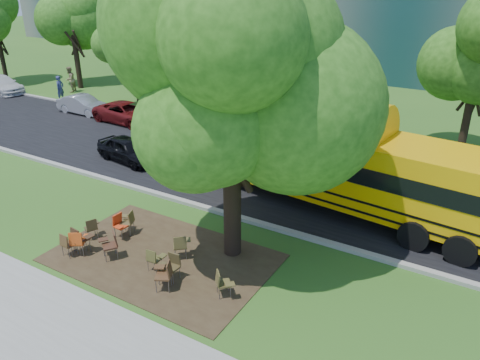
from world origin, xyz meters
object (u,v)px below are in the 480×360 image
Objects in this scene: chair_2 at (78,241)px; chair_10 at (120,224)px; chair_3 at (111,243)px; chair_4 at (154,258)px; chair_1 at (79,238)px; bg_car_white at (2,85)px; chair_5 at (171,264)px; chair_8 at (92,226)px; main_tree at (231,89)px; chair_6 at (165,273)px; bg_car_silver at (83,105)px; school_bus at (346,166)px; chair_7 at (222,282)px; chair_0 at (68,243)px; bg_car_red at (127,113)px; chair_11 at (181,244)px; pedestrian_a at (60,88)px; pedestrian_b at (70,79)px; chair_9 at (128,220)px.

chair_2 reaches higher than chair_10.
chair_3 is 1.67m from chair_4.
bg_car_white reaches higher than chair_1.
chair_5 reaches higher than chair_8.
main_tree is 5.60m from chair_6.
chair_1 reaches higher than chair_4.
bg_car_silver is at bearing -124.40° from chair_10.
school_bus is at bearing -102.75° from bg_car_silver.
chair_2 is at bearing -133.13° from bg_car_silver.
chair_1 is 17.10m from bg_car_silver.
chair_7 is at bearing -98.66° from chair_6.
chair_0 is 0.33m from chair_2.
bg_car_red reaches higher than chair_5.
chair_4 is 2.47m from chair_7.
chair_11 is (-1.23, -1.15, -4.93)m from main_tree.
chair_1 reaches higher than chair_10.
bg_car_red is at bearing 170.89° from school_bus.
pedestrian_a is (-16.22, 12.30, 0.39)m from chair_8.
chair_3 is at bearing -135.86° from bg_car_red.
school_bus reaches higher than chair_6.
main_tree is 23.80m from pedestrian_a.
chair_8 is 0.91× the size of chair_11.
school_bus is at bearing 139.10° from chair_10.
chair_10 is (0.75, 0.58, 0.05)m from chair_8.
chair_0 is at bearing -170.02° from chair_2.
bg_car_red reaches higher than chair_4.
pedestrian_b is (-17.85, 15.61, 0.44)m from chair_0.
chair_4 is 0.90× the size of chair_9.
bg_car_red is (-13.98, 11.10, 0.11)m from chair_7.
pedestrian_a is (-21.78, 12.65, 0.37)m from chair_7.
chair_1 is at bearing -149.09° from main_tree.
school_bus is 9.48m from chair_8.
chair_9 is 13.50m from bg_car_red.
chair_7 is at bearing -142.33° from chair_3.
chair_10 is at bearing 46.38° from chair_2.
pedestrian_a is at bearing 68.25° from bg_car_silver.
chair_4 is 0.95× the size of chair_7.
pedestrian_a is at bearing 172.26° from school_bus.
chair_11 is at bearing 32.72° from chair_0.
bg_car_white is at bearing 158.41° from chair_1.
bg_car_red is 7.96m from pedestrian_a.
chair_6 reaches higher than chair_7.
pedestrian_a reaches higher than bg_car_red.
school_bus is at bearing 58.90° from chair_4.
chair_3 is 2.24m from chair_11.
chair_0 is at bearing -123.69° from school_bus.
main_tree is at bearing 37.15° from chair_0.
chair_5 is 0.24× the size of bg_car_silver.
chair_5 is 0.99× the size of chair_9.
chair_1 is (-6.34, -7.43, -1.22)m from school_bus.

